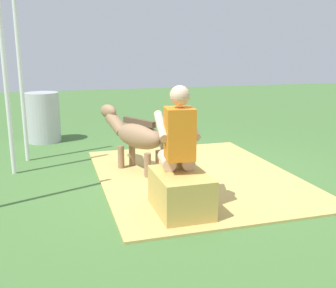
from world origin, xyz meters
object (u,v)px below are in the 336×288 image
(person_seated, at_px, (177,142))
(hay_bale, at_px, (181,193))
(pony_standing, at_px, (135,135))
(water_barrel, at_px, (43,117))
(tent_pole_right, at_px, (21,80))
(tent_pole_mid, at_px, (6,84))

(person_seated, bearing_deg, hay_bale, 175.05)
(pony_standing, bearing_deg, person_seated, -173.22)
(person_seated, relative_size, water_barrel, 1.46)
(hay_bale, relative_size, tent_pole_right, 0.31)
(person_seated, relative_size, pony_standing, 1.07)
(person_seated, bearing_deg, water_barrel, 21.05)
(water_barrel, height_order, tent_pole_right, tent_pole_right)
(pony_standing, relative_size, tent_pole_mid, 0.51)
(pony_standing, relative_size, water_barrel, 1.37)
(tent_pole_right, bearing_deg, water_barrel, -10.72)
(person_seated, xyz_separation_m, pony_standing, (1.39, 0.16, -0.20))
(water_barrel, bearing_deg, tent_pole_mid, 168.53)
(hay_bale, xyz_separation_m, water_barrel, (3.78, 1.38, 0.23))
(person_seated, height_order, water_barrel, person_seated)
(hay_bale, relative_size, tent_pole_mid, 0.31)
(person_seated, distance_m, tent_pole_right, 2.92)
(person_seated, relative_size, tent_pole_mid, 0.54)
(pony_standing, bearing_deg, tent_pole_right, 56.24)
(pony_standing, distance_m, tent_pole_mid, 1.79)
(pony_standing, height_order, tent_pole_mid, tent_pole_mid)
(pony_standing, distance_m, water_barrel, 2.55)
(pony_standing, bearing_deg, hay_bale, -174.43)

